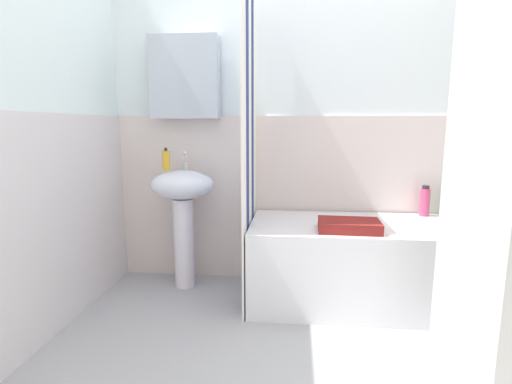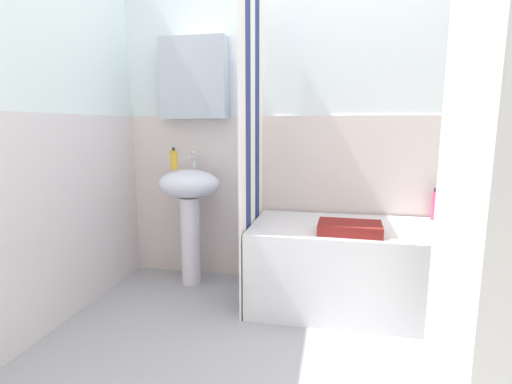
% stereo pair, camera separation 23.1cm
% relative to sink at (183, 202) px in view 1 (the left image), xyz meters
% --- Properties ---
extents(wall_back_tiled, '(3.60, 0.18, 2.40)m').
position_rel_sink_xyz_m(wall_back_tiled, '(0.95, 0.23, 0.53)').
color(wall_back_tiled, white).
rests_on(wall_back_tiled, ground_plane).
extents(wall_left_tiled, '(0.07, 1.81, 2.40)m').
position_rel_sink_xyz_m(wall_left_tiled, '(-0.56, -0.69, 0.51)').
color(wall_left_tiled, white).
rests_on(wall_left_tiled, ground_plane).
extents(sink, '(0.44, 0.34, 0.83)m').
position_rel_sink_xyz_m(sink, '(0.00, 0.00, 0.00)').
color(sink, white).
rests_on(sink, ground_plane).
extents(faucet, '(0.03, 0.12, 0.12)m').
position_rel_sink_xyz_m(faucet, '(-0.00, 0.08, 0.28)').
color(faucet, silver).
rests_on(faucet, sink).
extents(soap_dispenser, '(0.05, 0.05, 0.15)m').
position_rel_sink_xyz_m(soap_dispenser, '(-0.10, -0.01, 0.29)').
color(soap_dispenser, gold).
rests_on(soap_dispenser, sink).
extents(bathtub, '(1.48, 0.67, 0.52)m').
position_rel_sink_xyz_m(bathtub, '(1.24, -0.14, -0.35)').
color(bathtub, white).
rests_on(bathtub, ground_plane).
extents(shower_curtain, '(0.01, 0.67, 2.00)m').
position_rel_sink_xyz_m(shower_curtain, '(0.48, -0.14, 0.39)').
color(shower_curtain, white).
rests_on(shower_curtain, ground_plane).
extents(shampoo_bottle, '(0.05, 0.05, 0.15)m').
position_rel_sink_xyz_m(shampoo_bottle, '(1.88, 0.11, -0.01)').
color(shampoo_bottle, '#252C34').
rests_on(shampoo_bottle, bathtub).
extents(conditioner_bottle, '(0.05, 0.05, 0.22)m').
position_rel_sink_xyz_m(conditioner_bottle, '(1.79, 0.12, 0.02)').
color(conditioner_bottle, '#238154').
rests_on(conditioner_bottle, bathtub).
extents(body_wash_bottle, '(0.07, 0.07, 0.21)m').
position_rel_sink_xyz_m(body_wash_bottle, '(1.65, 0.12, 0.01)').
color(body_wash_bottle, '#CB436D').
rests_on(body_wash_bottle, bathtub).
extents(towel_folded, '(0.36, 0.24, 0.06)m').
position_rel_sink_xyz_m(towel_folded, '(1.09, -0.32, -0.05)').
color(towel_folded, maroon).
rests_on(towel_folded, bathtub).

